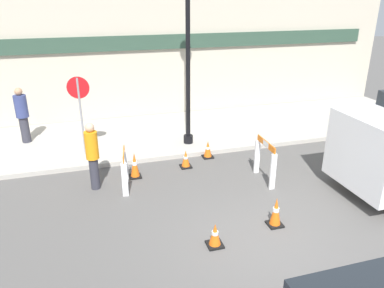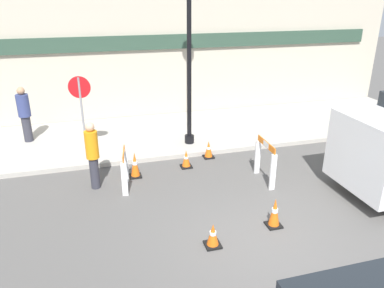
# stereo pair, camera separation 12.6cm
# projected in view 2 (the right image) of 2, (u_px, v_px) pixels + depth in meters

# --- Properties ---
(ground_plane) EXTENTS (60.00, 60.00, 0.00)m
(ground_plane) POSITION_uv_depth(u_px,v_px,m) (271.00, 252.00, 6.86)
(ground_plane) COLOR #565451
(sidewalk_slab) EXTENTS (18.00, 3.94, 0.13)m
(sidewalk_slab) POSITION_uv_depth(u_px,v_px,m) (183.00, 132.00, 12.61)
(sidewalk_slab) COLOR #ADA89E
(sidewalk_slab) RESTS_ON ground_plane
(storefront_facade) EXTENTS (18.00, 0.22, 5.50)m
(storefront_facade) POSITION_uv_depth(u_px,v_px,m) (168.00, 43.00, 13.43)
(storefront_facade) COLOR #BCB29E
(storefront_facade) RESTS_ON ground_plane
(streetlamp_post) EXTENTS (0.44, 0.44, 6.31)m
(streetlamp_post) POSITION_uv_depth(u_px,v_px,m) (189.00, 5.00, 10.04)
(streetlamp_post) COLOR black
(streetlamp_post) RESTS_ON sidewalk_slab
(stop_sign) EXTENTS (0.59, 0.13, 2.23)m
(stop_sign) POSITION_uv_depth(u_px,v_px,m) (81.00, 103.00, 10.22)
(stop_sign) COLOR gray
(stop_sign) RESTS_ON sidewalk_slab
(barricade_0) EXTENTS (0.17, 0.99, 1.07)m
(barricade_0) POSITION_uv_depth(u_px,v_px,m) (265.00, 159.00, 9.23)
(barricade_0) COLOR white
(barricade_0) RESTS_ON ground_plane
(barricade_1) EXTENTS (0.24, 0.76, 0.99)m
(barricade_1) POSITION_uv_depth(u_px,v_px,m) (125.00, 169.00, 8.90)
(barricade_1) COLOR white
(barricade_1) RESTS_ON ground_plane
(traffic_cone_0) EXTENTS (0.30, 0.30, 0.48)m
(traffic_cone_0) POSITION_uv_depth(u_px,v_px,m) (213.00, 236.00, 6.94)
(traffic_cone_0) COLOR black
(traffic_cone_0) RESTS_ON ground_plane
(traffic_cone_1) EXTENTS (0.30, 0.30, 0.51)m
(traffic_cone_1) POSITION_uv_depth(u_px,v_px,m) (209.00, 150.00, 10.71)
(traffic_cone_1) COLOR black
(traffic_cone_1) RESTS_ON ground_plane
(traffic_cone_2) EXTENTS (0.30, 0.30, 0.49)m
(traffic_cone_2) POSITION_uv_depth(u_px,v_px,m) (186.00, 159.00, 10.11)
(traffic_cone_2) COLOR black
(traffic_cone_2) RESTS_ON ground_plane
(traffic_cone_3) EXTENTS (0.30, 0.30, 0.68)m
(traffic_cone_3) POSITION_uv_depth(u_px,v_px,m) (135.00, 165.00, 9.54)
(traffic_cone_3) COLOR black
(traffic_cone_3) RESTS_ON ground_plane
(traffic_cone_4) EXTENTS (0.30, 0.30, 0.63)m
(traffic_cone_4) POSITION_uv_depth(u_px,v_px,m) (275.00, 213.00, 7.51)
(traffic_cone_4) COLOR black
(traffic_cone_4) RESTS_ON ground_plane
(person_worker) EXTENTS (0.39, 0.39, 1.67)m
(person_worker) POSITION_uv_depth(u_px,v_px,m) (93.00, 153.00, 8.79)
(person_worker) COLOR #33333D
(person_worker) RESTS_ON ground_plane
(person_pedestrian) EXTENTS (0.47, 0.47, 1.71)m
(person_pedestrian) POSITION_uv_depth(u_px,v_px,m) (24.00, 113.00, 11.32)
(person_pedestrian) COLOR #33333D
(person_pedestrian) RESTS_ON sidewalk_slab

